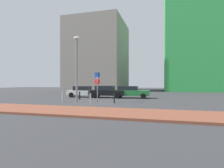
# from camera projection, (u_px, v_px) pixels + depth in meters

# --- Properties ---
(ground_plane) EXTENTS (120.00, 120.00, 0.00)m
(ground_plane) POSITION_uv_depth(u_px,v_px,m) (99.00, 102.00, 18.13)
(ground_plane) COLOR #38383A
(sidewalk_brick) EXTENTS (40.00, 3.59, 0.14)m
(sidewalk_brick) POSITION_uv_depth(u_px,v_px,m) (66.00, 111.00, 11.76)
(sidewalk_brick) COLOR brown
(sidewalk_brick) RESTS_ON ground
(parked_car_white) EXTENTS (4.68, 2.26, 1.48)m
(parked_car_white) POSITION_uv_depth(u_px,v_px,m) (84.00, 91.00, 24.26)
(parked_car_white) COLOR white
(parked_car_white) RESTS_ON ground
(parked_car_black) EXTENTS (4.62, 2.20, 1.55)m
(parked_car_black) POSITION_uv_depth(u_px,v_px,m) (107.00, 91.00, 23.26)
(parked_car_black) COLOR black
(parked_car_black) RESTS_ON ground
(parked_car_green) EXTENTS (4.64, 2.12, 1.51)m
(parked_car_green) POSITION_uv_depth(u_px,v_px,m) (130.00, 92.00, 22.75)
(parked_car_green) COLOR #237238
(parked_car_green) RESTS_ON ground
(parking_sign_post) EXTENTS (0.60, 0.12, 2.98)m
(parking_sign_post) POSITION_uv_depth(u_px,v_px,m) (97.00, 83.00, 17.93)
(parking_sign_post) COLOR gray
(parking_sign_post) RESTS_ON ground
(parking_meter) EXTENTS (0.18, 0.14, 1.53)m
(parking_meter) POSITION_uv_depth(u_px,v_px,m) (89.00, 91.00, 20.59)
(parking_meter) COLOR #4C4C51
(parking_meter) RESTS_ON ground
(street_lamp) EXTENTS (0.70, 0.36, 6.53)m
(street_lamp) POSITION_uv_depth(u_px,v_px,m) (77.00, 63.00, 17.90)
(street_lamp) COLOR gray
(street_lamp) RESTS_ON ground
(traffic_bollard_near) EXTENTS (0.16, 0.16, 0.92)m
(traffic_bollard_near) POSITION_uv_depth(u_px,v_px,m) (80.00, 96.00, 20.37)
(traffic_bollard_near) COLOR black
(traffic_bollard_near) RESTS_ON ground
(traffic_bollard_mid) EXTENTS (0.12, 0.12, 0.91)m
(traffic_bollard_mid) POSITION_uv_depth(u_px,v_px,m) (91.00, 98.00, 16.85)
(traffic_bollard_mid) COLOR #B7B7BC
(traffic_bollard_mid) RESTS_ON ground
(traffic_bollard_far) EXTENTS (0.16, 0.16, 1.09)m
(traffic_bollard_far) POSITION_uv_depth(u_px,v_px,m) (63.00, 97.00, 17.76)
(traffic_bollard_far) COLOR #B7B7BC
(traffic_bollard_far) RESTS_ON ground
(traffic_bollard_edge) EXTENTS (0.12, 0.12, 0.89)m
(traffic_bollard_edge) POSITION_uv_depth(u_px,v_px,m) (114.00, 98.00, 16.89)
(traffic_bollard_edge) COLOR black
(traffic_bollard_edge) RESTS_ON ground
(building_colorful_midrise) EXTENTS (14.03, 12.72, 26.43)m
(building_colorful_midrise) POSITION_uv_depth(u_px,v_px,m) (195.00, 37.00, 43.43)
(building_colorful_midrise) COLOR green
(building_colorful_midrise) RESTS_ON ground
(building_under_construction) EXTENTS (14.01, 15.24, 18.20)m
(building_under_construction) POSITION_uv_depth(u_px,v_px,m) (98.00, 57.00, 48.54)
(building_under_construction) COLOR gray
(building_under_construction) RESTS_ON ground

